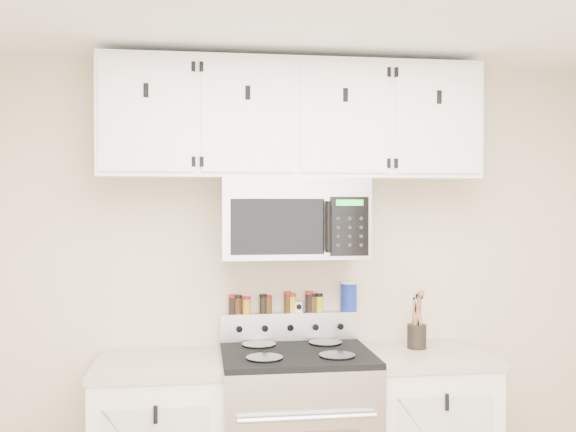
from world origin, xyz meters
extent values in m
cube|color=beige|center=(0.00, 1.75, 1.25)|extent=(3.50, 0.01, 2.50)
cube|color=black|center=(0.00, 1.43, 0.94)|extent=(0.76, 0.65, 0.03)
cube|color=#B7B7BA|center=(0.00, 1.71, 1.03)|extent=(0.76, 0.08, 0.15)
cylinder|color=black|center=(-0.18, 1.28, 0.96)|extent=(0.18, 0.18, 0.01)
cylinder|color=black|center=(0.18, 1.28, 0.96)|extent=(0.18, 0.18, 0.01)
cylinder|color=black|center=(-0.18, 1.57, 0.96)|extent=(0.18, 0.18, 0.01)
cylinder|color=black|center=(0.18, 1.57, 0.96)|extent=(0.18, 0.18, 0.01)
cube|color=tan|center=(-0.69, 1.45, 0.90)|extent=(0.64, 0.62, 0.04)
cube|color=tan|center=(0.69, 1.45, 0.90)|extent=(0.64, 0.62, 0.04)
cube|color=#9E9EA3|center=(0.00, 1.56, 1.63)|extent=(0.76, 0.38, 0.42)
cube|color=#B7B7BA|center=(0.00, 1.36, 1.80)|extent=(0.73, 0.01, 0.08)
cube|color=black|center=(-0.10, 1.36, 1.59)|extent=(0.47, 0.01, 0.28)
cube|color=black|center=(0.26, 1.36, 1.59)|extent=(0.20, 0.01, 0.30)
cylinder|color=black|center=(0.15, 1.33, 1.59)|extent=(0.03, 0.03, 0.26)
cube|color=white|center=(0.00, 1.58, 2.15)|extent=(2.00, 0.33, 0.62)
cube|color=white|center=(-0.75, 1.41, 2.15)|extent=(0.46, 0.01, 0.57)
cube|color=black|center=(-0.75, 1.41, 2.26)|extent=(0.02, 0.01, 0.07)
cube|color=white|center=(-0.25, 1.41, 2.15)|extent=(0.46, 0.01, 0.57)
cube|color=black|center=(-0.25, 1.41, 2.26)|extent=(0.03, 0.01, 0.07)
cube|color=white|center=(0.25, 1.41, 2.15)|extent=(0.46, 0.01, 0.57)
cube|color=black|center=(0.25, 1.41, 2.26)|extent=(0.03, 0.01, 0.07)
cube|color=white|center=(0.75, 1.41, 2.15)|extent=(0.46, 0.01, 0.57)
cube|color=black|center=(0.75, 1.41, 2.26)|extent=(0.02, 0.01, 0.07)
cylinder|color=black|center=(0.67, 1.53, 0.98)|extent=(0.10, 0.10, 0.13)
cylinder|color=brown|center=(0.67, 1.53, 1.08)|extent=(0.01, 0.01, 0.24)
cylinder|color=brown|center=(0.69, 1.52, 1.09)|extent=(0.01, 0.01, 0.26)
cylinder|color=brown|center=(0.66, 1.54, 1.08)|extent=(0.01, 0.01, 0.23)
cylinder|color=black|center=(0.68, 1.54, 1.08)|extent=(0.01, 0.01, 0.23)
cylinder|color=brown|center=(0.67, 1.51, 1.09)|extent=(0.01, 0.01, 0.25)
cube|color=white|center=(0.05, 1.71, 1.13)|extent=(0.06, 0.06, 0.06)
cylinder|color=navy|center=(0.34, 1.71, 1.18)|extent=(0.09, 0.09, 0.16)
cylinder|color=white|center=(0.34, 1.71, 1.26)|extent=(0.09, 0.09, 0.01)
cylinder|color=black|center=(-0.32, 1.71, 1.14)|extent=(0.04, 0.04, 0.09)
cylinder|color=maroon|center=(-0.32, 1.71, 1.20)|extent=(0.04, 0.04, 0.02)
cylinder|color=#3D1E0E|center=(-0.29, 1.71, 1.14)|extent=(0.04, 0.04, 0.09)
cylinder|color=black|center=(-0.29, 1.71, 1.20)|extent=(0.05, 0.05, 0.02)
cylinder|color=#C59017|center=(-0.24, 1.71, 1.14)|extent=(0.04, 0.04, 0.08)
cylinder|color=#AE0D18|center=(-0.24, 1.71, 1.19)|extent=(0.05, 0.05, 0.02)
cylinder|color=black|center=(-0.14, 1.71, 1.14)|extent=(0.04, 0.04, 0.09)
cylinder|color=black|center=(-0.14, 1.71, 1.20)|extent=(0.04, 0.04, 0.02)
cylinder|color=#452C10|center=(-0.11, 1.71, 1.14)|extent=(0.04, 0.04, 0.08)
cylinder|color=#960C0B|center=(-0.11, 1.71, 1.19)|extent=(0.04, 0.04, 0.02)
cylinder|color=#3C250E|center=(-0.01, 1.71, 1.15)|extent=(0.04, 0.04, 0.10)
cylinder|color=#B1140D|center=(-0.01, 1.71, 1.21)|extent=(0.04, 0.04, 0.02)
cylinder|color=yellow|center=(0.02, 1.71, 1.14)|extent=(0.04, 0.04, 0.09)
cylinder|color=#A51B0C|center=(0.02, 1.71, 1.20)|extent=(0.04, 0.04, 0.02)
cylinder|color=black|center=(0.11, 1.71, 1.15)|extent=(0.04, 0.04, 0.10)
cylinder|color=#B5150D|center=(0.11, 1.71, 1.21)|extent=(0.04, 0.04, 0.02)
cylinder|color=#452C10|center=(0.13, 1.71, 1.14)|extent=(0.04, 0.04, 0.09)
cylinder|color=black|center=(0.13, 1.71, 1.20)|extent=(0.04, 0.04, 0.02)
cylinder|color=gold|center=(0.17, 1.71, 1.14)|extent=(0.04, 0.04, 0.09)
cylinder|color=black|center=(0.17, 1.71, 1.19)|extent=(0.04, 0.04, 0.02)
camera|label=1|loc=(-0.48, -1.81, 1.70)|focal=40.00mm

